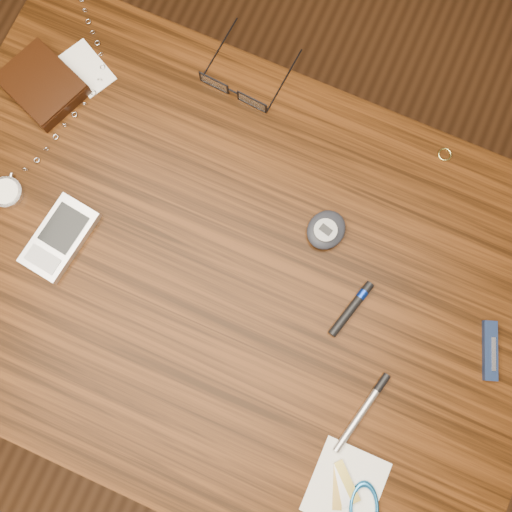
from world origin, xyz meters
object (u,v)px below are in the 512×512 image
object	(u,v)px
wallet_and_card	(43,84)
notepad_keys	(355,498)
pocket_watch	(12,184)
silver_pen	(366,406)
desk	(232,284)
pocket_knife	(490,351)
pedometer	(326,230)
eyeglasses	(235,89)
pda_phone	(60,238)

from	to	relation	value
wallet_and_card	notepad_keys	xyz separation A→B (m)	(0.69, -0.38, -0.01)
pocket_watch	notepad_keys	size ratio (longest dim) A/B	3.17
silver_pen	desk	bearing A→B (deg)	160.01
pocket_knife	pedometer	bearing A→B (deg)	166.56
pedometer	desk	bearing A→B (deg)	-131.42
pocket_watch	silver_pen	distance (m)	0.64
eyeglasses	pda_phone	world-z (taller)	eyeglasses
eyeglasses	pocket_knife	xyz separation A→B (m)	(0.51, -0.22, -0.01)
pda_phone	pocket_knife	world-z (taller)	pda_phone
pda_phone	pocket_watch	bearing A→B (deg)	156.74
pedometer	silver_pen	xyz separation A→B (m)	(0.15, -0.22, -0.01)
pda_phone	notepad_keys	xyz separation A→B (m)	(0.56, -0.17, -0.01)
eyeglasses	pocket_knife	bearing A→B (deg)	-23.60
desk	pda_phone	bearing A→B (deg)	-168.63
desk	pocket_knife	size ratio (longest dim) A/B	11.19
pocket_watch	silver_pen	xyz separation A→B (m)	(0.63, -0.09, -0.00)
wallet_and_card	pocket_knife	size ratio (longest dim) A/B	1.93
pocket_watch	pocket_knife	distance (m)	0.77
notepad_keys	pocket_knife	world-z (taller)	pocket_knife
desk	notepad_keys	world-z (taller)	notepad_keys
eyeglasses	silver_pen	distance (m)	0.53
eyeglasses	pedometer	world-z (taller)	same
pda_phone	notepad_keys	bearing A→B (deg)	-16.74
eyeglasses	pocket_watch	distance (m)	0.38
pedometer	notepad_keys	world-z (taller)	pedometer
notepad_keys	silver_pen	world-z (taller)	silver_pen
desk	wallet_and_card	bearing A→B (deg)	157.98
pda_phone	silver_pen	size ratio (longest dim) A/B	1.00
pocket_knife	desk	bearing A→B (deg)	-172.47
eyeglasses	pedometer	xyz separation A→B (m)	(0.22, -0.15, -0.00)
notepad_keys	pocket_knife	xyz separation A→B (m)	(0.11, 0.27, 0.00)
silver_pen	wallet_and_card	bearing A→B (deg)	158.78
eyeglasses	pda_phone	distance (m)	0.36
desk	pedometer	distance (m)	0.20
eyeglasses	desk	bearing A→B (deg)	-67.87
pocket_watch	silver_pen	bearing A→B (deg)	-8.13
notepad_keys	wallet_and_card	bearing A→B (deg)	151.29
eyeglasses	pocket_watch	xyz separation A→B (m)	(-0.26, -0.28, -0.01)
eyeglasses	notepad_keys	world-z (taller)	eyeglasses
pda_phone	silver_pen	bearing A→B (deg)	-4.75
pocket_watch	pocket_knife	xyz separation A→B (m)	(0.77, 0.06, -0.00)
pocket_knife	silver_pen	distance (m)	0.20
desk	pocket_watch	bearing A→B (deg)	-179.15
wallet_and_card	pocket_watch	size ratio (longest dim) A/B	0.45
pocket_watch	silver_pen	world-z (taller)	pocket_watch
pedometer	notepad_keys	distance (m)	0.39
pocket_knife	pda_phone	bearing A→B (deg)	-170.95
wallet_and_card	pocket_watch	distance (m)	0.17
desk	eyeglasses	distance (m)	0.32
pocket_watch	desk	bearing A→B (deg)	0.85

